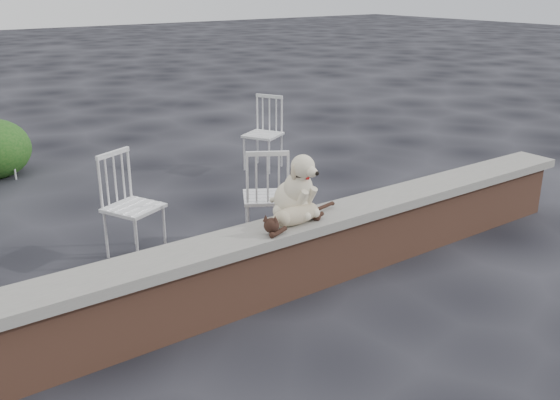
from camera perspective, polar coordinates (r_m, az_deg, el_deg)
ground at (r=5.10m, az=2.73°, el=-7.70°), size 60.00×60.00×0.00m
brick_wall at (r=4.99m, az=2.77°, el=-5.15°), size 6.00×0.30×0.50m
capstone at (r=4.88m, az=2.83°, el=-2.06°), size 6.20×0.40×0.08m
dog at (r=4.79m, az=1.13°, el=1.47°), size 0.42×0.51×0.53m
cat at (r=4.69m, az=1.44°, el=-1.30°), size 1.01×0.38×0.17m
chair_c at (r=5.69m, az=-1.26°, el=0.45°), size 0.77×0.77×0.94m
chair_a at (r=5.57m, az=-13.39°, el=-0.52°), size 0.74×0.74×0.94m
chair_d at (r=8.02m, az=-1.59°, el=6.17°), size 0.76×0.76×0.94m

